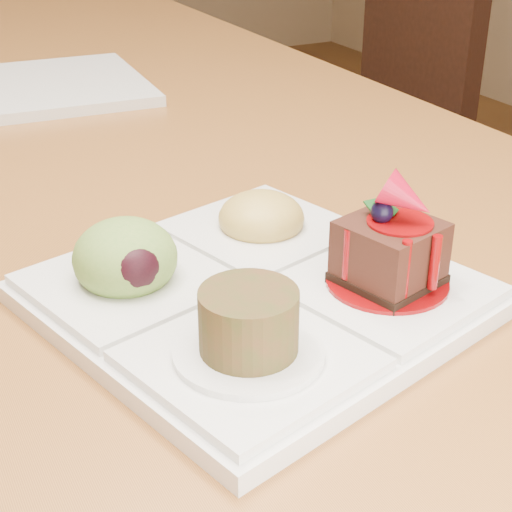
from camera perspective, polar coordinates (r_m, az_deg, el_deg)
name	(u,v)px	position (r m, az deg, el deg)	size (l,w,h in m)	color
chair_right	(373,100)	(1.73, 8.53, 11.13)	(0.45, 0.45, 0.93)	black
sampler_plate	(251,279)	(0.48, -0.39, -1.70)	(0.28, 0.28, 0.09)	silver
second_plate	(44,87)	(0.97, -15.17, 11.78)	(0.23, 0.23, 0.01)	silver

